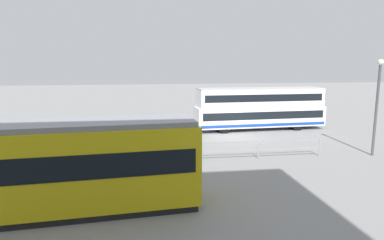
{
  "coord_description": "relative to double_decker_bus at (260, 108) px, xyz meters",
  "views": [
    {
      "loc": [
        7.63,
        23.92,
        5.47
      ],
      "look_at": [
        3.9,
        3.15,
        2.0
      ],
      "focal_mm": 30.35,
      "sensor_mm": 36.0,
      "label": 1
    }
  ],
  "objects": [
    {
      "name": "ground_plane",
      "position": [
        3.2,
        2.77,
        -1.88
      ],
      "size": [
        160.0,
        160.0,
        0.0
      ],
      "primitive_type": "plane",
      "color": "gray"
    },
    {
      "name": "double_decker_bus",
      "position": [
        0.0,
        0.0,
        0.0
      ],
      "size": [
        11.41,
        2.66,
        3.66
      ],
      "color": "white",
      "rests_on": "ground"
    },
    {
      "name": "street_lamp",
      "position": [
        -3.77,
        9.33,
        1.64
      ],
      "size": [
        0.36,
        0.36,
        5.92
      ],
      "color": "#4C4C51",
      "rests_on": "ground"
    },
    {
      "name": "pedestrian_near_railing",
      "position": [
        7.76,
        6.79,
        -0.83
      ],
      "size": [
        0.43,
        0.43,
        1.81
      ],
      "color": "black",
      "rests_on": "ground"
    },
    {
      "name": "tram_yellow",
      "position": [
        14.53,
        14.36,
        -0.08
      ],
      "size": [
        12.26,
        3.12,
        3.47
      ],
      "color": "yellow",
      "rests_on": "ground"
    },
    {
      "name": "pedestrian_railing",
      "position": [
        3.55,
        8.76,
        -1.14
      ],
      "size": [
        7.94,
        0.35,
        1.08
      ],
      "color": "gray",
      "rests_on": "ground"
    },
    {
      "name": "info_sign",
      "position": [
        8.54,
        8.47,
        -0.26
      ],
      "size": [
        1.06,
        0.3,
        2.36
      ],
      "color": "slate",
      "rests_on": "ground"
    }
  ]
}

